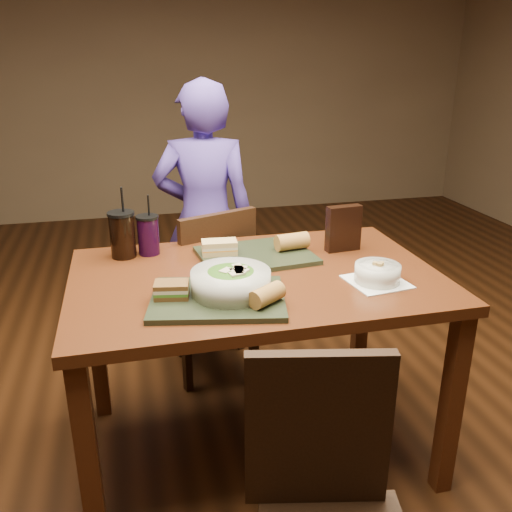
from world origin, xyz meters
The scene contains 16 objects.
ground centered at (0.00, 0.00, 0.00)m, with size 6.00×6.00×0.00m, color #381C0B.
dining_table centered at (0.00, 0.00, 0.66)m, with size 1.30×0.85×0.75m.
chair_near centered at (-0.01, -0.79, 0.46)m, with size 0.43×0.43×0.84m.
chair_far centered at (-0.06, 0.54, 0.48)m, with size 0.48×0.49×0.86m.
diner centered at (-0.05, 0.88, 0.69)m, with size 0.51×0.33×1.39m, color #4D3696.
tray_near centered at (-0.17, -0.19, 0.76)m, with size 0.42×0.32×0.02m, color black.
tray_far centered at (0.04, 0.16, 0.76)m, with size 0.42×0.32×0.02m, color black.
salad_bowl centered at (-0.12, -0.17, 0.81)m, with size 0.26×0.26×0.08m.
soup_bowl centered at (0.39, -0.17, 0.79)m, with size 0.21×0.21×0.08m.
sandwich_near centered at (-0.31, -0.16, 0.79)m, with size 0.12×0.09×0.05m.
sandwich_far centered at (-0.10, 0.19, 0.79)m, with size 0.14×0.08×0.05m.
baguette_near centered at (-0.03, -0.28, 0.80)m, with size 0.06×0.06×0.12m, color #AD7533.
baguette_far centered at (0.19, 0.18, 0.80)m, with size 0.06×0.06×0.13m, color #AD7533.
cup_cola centered at (-0.45, 0.30, 0.84)m, with size 0.10×0.10×0.28m.
cup_berry centered at (-0.36, 0.31, 0.83)m, with size 0.09×0.09×0.24m.
chip_bag centered at (0.40, 0.17, 0.84)m, with size 0.14×0.04×0.18m, color black.
Camera 1 is at (-0.42, -1.73, 1.49)m, focal length 38.00 mm.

